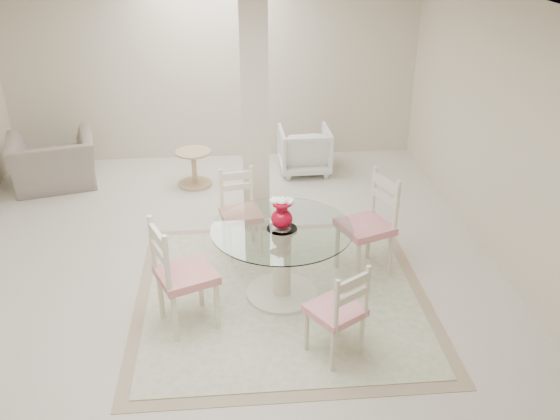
{
  "coord_description": "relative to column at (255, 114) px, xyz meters",
  "views": [
    {
      "loc": [
        0.23,
        -5.12,
        3.39
      ],
      "look_at": [
        0.66,
        -0.11,
        0.85
      ],
      "focal_mm": 38.0,
      "sensor_mm": 36.0,
      "label": 1
    }
  ],
  "objects": [
    {
      "name": "side_table",
      "position": [
        -0.79,
        1.13,
        -1.12
      ],
      "size": [
        0.48,
        0.48,
        0.5
      ],
      "color": "tan",
      "rests_on": "ground"
    },
    {
      "name": "dining_chair_east",
      "position": [
        1.11,
        -1.22,
        -0.72
      ],
      "size": [
        0.62,
        0.62,
        1.19
      ],
      "rotation": [
        0.0,
        0.0,
        -1.2
      ],
      "color": "beige",
      "rests_on": "ground"
    },
    {
      "name": "area_rug",
      "position": [
        0.16,
        -1.61,
        -1.34
      ],
      "size": [
        2.85,
        2.85,
        0.02
      ],
      "color": "tan",
      "rests_on": "ground"
    },
    {
      "name": "ground",
      "position": [
        -0.5,
        -1.3,
        -1.35
      ],
      "size": [
        7.0,
        7.0,
        0.0
      ],
      "primitive_type": "plane",
      "color": "beige",
      "rests_on": "ground"
    },
    {
      "name": "room_shell",
      "position": [
        -0.5,
        -1.3,
        0.51
      ],
      "size": [
        6.02,
        7.02,
        2.71
      ],
      "color": "beige",
      "rests_on": "ground"
    },
    {
      "name": "recliner_taupe",
      "position": [
        -2.69,
        1.27,
        -1.0
      ],
      "size": [
        1.3,
        1.2,
        0.71
      ],
      "primitive_type": "imported",
      "rotation": [
        0.0,
        0.0,
        3.39
      ],
      "color": "gray",
      "rests_on": "ground"
    },
    {
      "name": "column",
      "position": [
        0.0,
        0.0,
        0.0
      ],
      "size": [
        0.3,
        0.3,
        2.7
      ],
      "primitive_type": "cube",
      "color": "beige",
      "rests_on": "ground"
    },
    {
      "name": "red_vase",
      "position": [
        0.16,
        -1.61,
        -0.44
      ],
      "size": [
        0.23,
        0.2,
        0.3
      ],
      "color": "#A1041C",
      "rests_on": "dining_table"
    },
    {
      "name": "dining_chair_west",
      "position": [
        -0.79,
        -2.01,
        -0.72
      ],
      "size": [
        0.63,
        0.63,
        1.19
      ],
      "rotation": [
        0.0,
        0.0,
        1.98
      ],
      "color": "#F6E9CA",
      "rests_on": "ground"
    },
    {
      "name": "armchair_white",
      "position": [
        0.77,
        1.48,
        -1.02
      ],
      "size": [
        0.72,
        0.74,
        0.66
      ],
      "primitive_type": "imported",
      "rotation": [
        0.0,
        0.0,
        3.16
      ],
      "color": "white",
      "rests_on": "ground"
    },
    {
      "name": "dining_chair_south",
      "position": [
        0.56,
        -2.55,
        -0.82
      ],
      "size": [
        0.55,
        0.55,
        1.0
      ],
      "rotation": [
        0.0,
        0.0,
        3.71
      ],
      "color": "beige",
      "rests_on": "ground"
    },
    {
      "name": "dining_chair_north",
      "position": [
        -0.21,
        -0.67,
        -0.81
      ],
      "size": [
        0.48,
        0.48,
        1.03
      ],
      "rotation": [
        0.0,
        0.0,
        0.19
      ],
      "color": "#F6E9CA",
      "rests_on": "ground"
    },
    {
      "name": "dining_table",
      "position": [
        0.16,
        -1.61,
        -0.96
      ],
      "size": [
        1.32,
        1.32,
        0.76
      ],
      "rotation": [
        0.0,
        0.0,
        0.39
      ],
      "color": "beige",
      "rests_on": "ground"
    }
  ]
}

